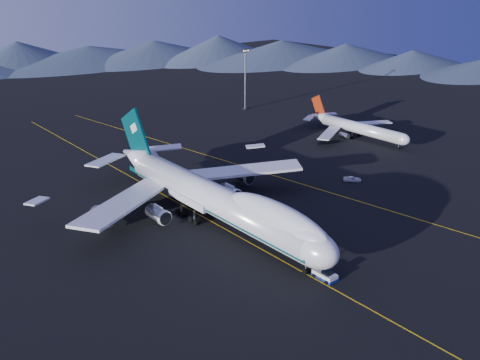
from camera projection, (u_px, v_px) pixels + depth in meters
ground at (215, 224)px, 113.36m from camera, size 500.00×500.00×0.00m
taxiway_line_main at (215, 223)px, 113.35m from camera, size 0.25×220.00×0.01m
taxiway_line_side at (284, 179)px, 138.39m from camera, size 28.08×198.09×0.01m
mountain_ridge at (472, 103)px, 193.29m from camera, size 374.91×567.11×12.00m
boeing_747 at (215, 198)px, 111.30m from camera, size 59.62×72.43×19.37m
pushback_tug at (325, 276)px, 92.50m from camera, size 2.61×4.48×1.94m
second_jet at (357, 128)px, 172.09m from camera, size 35.34×39.92×11.36m
service_van at (352, 179)px, 136.40m from camera, size 4.66×4.76×1.27m
floodlight_mast at (245, 79)px, 206.97m from camera, size 2.86×2.14×23.14m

